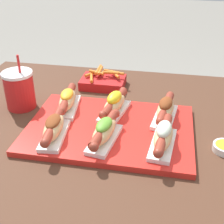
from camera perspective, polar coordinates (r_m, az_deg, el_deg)
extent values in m
cube|color=#4C2D1E|center=(1.21, 0.02, -16.07)|extent=(1.20, 0.90, 0.69)
cube|color=red|center=(0.95, -0.22, -3.14)|extent=(0.50, 0.35, 0.02)
cube|color=white|center=(0.91, -10.46, -4.20)|extent=(0.07, 0.16, 0.01)
ellipsoid|color=#DBB77A|center=(0.90, -10.62, -2.72)|extent=(0.06, 0.14, 0.04)
cylinder|color=maroon|center=(0.90, -10.66, -2.34)|extent=(0.04, 0.18, 0.03)
sphere|color=maroon|center=(0.83, -12.19, -5.58)|extent=(0.03, 0.03, 0.03)
sphere|color=maroon|center=(0.97, -9.37, 0.43)|extent=(0.03, 0.03, 0.03)
ellipsoid|color=brown|center=(0.89, -10.74, -1.64)|extent=(0.05, 0.08, 0.02)
cube|color=white|center=(0.88, -1.16, -5.03)|extent=(0.08, 0.17, 0.01)
ellipsoid|color=#DBB77A|center=(0.87, -1.18, -3.52)|extent=(0.07, 0.14, 0.04)
cylinder|color=maroon|center=(0.86, -1.18, -3.12)|extent=(0.05, 0.18, 0.03)
sphere|color=maroon|center=(0.80, -3.36, -6.39)|extent=(0.03, 0.03, 0.03)
sphere|color=maroon|center=(0.93, 0.66, -0.33)|extent=(0.03, 0.03, 0.03)
ellipsoid|color=#5B992D|center=(0.86, -1.19, -2.35)|extent=(0.05, 0.08, 0.02)
cube|color=white|center=(0.87, 9.21, -5.89)|extent=(0.08, 0.16, 0.01)
ellipsoid|color=#DBB77A|center=(0.86, 9.36, -4.38)|extent=(0.06, 0.14, 0.04)
cylinder|color=maroon|center=(0.85, 9.40, -3.98)|extent=(0.04, 0.18, 0.03)
sphere|color=maroon|center=(0.78, 8.45, -7.45)|extent=(0.03, 0.03, 0.03)
sphere|color=maroon|center=(0.93, 10.20, -1.06)|extent=(0.03, 0.03, 0.03)
ellipsoid|color=silver|center=(0.84, 9.49, -3.09)|extent=(0.05, 0.08, 0.03)
cube|color=white|center=(1.05, -8.04, 0.86)|extent=(0.08, 0.16, 0.01)
ellipsoid|color=#DBB77A|center=(1.04, -8.15, 2.21)|extent=(0.06, 0.14, 0.04)
cylinder|color=maroon|center=(1.03, -8.17, 2.56)|extent=(0.05, 0.18, 0.03)
sphere|color=maroon|center=(0.96, -9.19, 0.14)|extent=(0.03, 0.03, 0.03)
sphere|color=maroon|center=(1.11, -7.29, 4.66)|extent=(0.03, 0.03, 0.03)
ellipsoid|color=gold|center=(1.03, -8.23, 3.23)|extent=(0.05, 0.08, 0.02)
cube|color=white|center=(1.01, 0.29, 0.08)|extent=(0.09, 0.17, 0.01)
ellipsoid|color=#DBB77A|center=(1.00, 0.29, 1.47)|extent=(0.07, 0.15, 0.04)
cylinder|color=maroon|center=(1.00, 0.29, 1.83)|extent=(0.06, 0.18, 0.03)
sphere|color=maroon|center=(0.93, -1.72, -0.55)|extent=(0.03, 0.03, 0.03)
sphere|color=maroon|center=(1.07, 2.04, 3.89)|extent=(0.03, 0.03, 0.03)
ellipsoid|color=yellow|center=(0.99, 0.29, 2.66)|extent=(0.05, 0.08, 0.03)
cube|color=white|center=(1.00, 9.58, -0.94)|extent=(0.08, 0.16, 0.01)
ellipsoid|color=#DBB77A|center=(0.98, 9.72, 0.45)|extent=(0.07, 0.14, 0.04)
cylinder|color=maroon|center=(0.98, 9.75, 0.82)|extent=(0.05, 0.18, 0.03)
sphere|color=maroon|center=(0.91, 8.78, -1.76)|extent=(0.03, 0.03, 0.03)
sphere|color=maroon|center=(1.06, 10.59, 3.02)|extent=(0.03, 0.03, 0.03)
ellipsoid|color=brown|center=(0.97, 9.83, 1.58)|extent=(0.05, 0.08, 0.03)
cylinder|color=red|center=(1.11, -16.52, 3.66)|extent=(0.10, 0.10, 0.12)
cylinder|color=white|center=(1.08, -17.01, 6.74)|extent=(0.10, 0.10, 0.01)
cylinder|color=red|center=(1.07, -16.69, 8.43)|extent=(0.01, 0.01, 0.06)
cube|color=#B21919|center=(1.23, -1.65, 5.45)|extent=(0.17, 0.12, 0.03)
cylinder|color=orange|center=(1.25, -2.52, 7.75)|extent=(0.01, 0.09, 0.01)
cylinder|color=orange|center=(1.25, -3.71, 7.04)|extent=(0.05, 0.06, 0.01)
cylinder|color=orange|center=(1.23, 0.37, 7.29)|extent=(0.09, 0.03, 0.01)
cylinder|color=orange|center=(1.22, -0.32, 7.18)|extent=(0.06, 0.01, 0.01)
cylinder|color=orange|center=(1.22, 0.56, 6.92)|extent=(0.05, 0.06, 0.01)
cylinder|color=orange|center=(1.25, -2.17, 7.59)|extent=(0.01, 0.08, 0.01)
cylinder|color=orange|center=(1.23, -2.85, 7.24)|extent=(0.07, 0.03, 0.01)
cylinder|color=orange|center=(1.22, -3.79, 6.37)|extent=(0.03, 0.08, 0.01)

